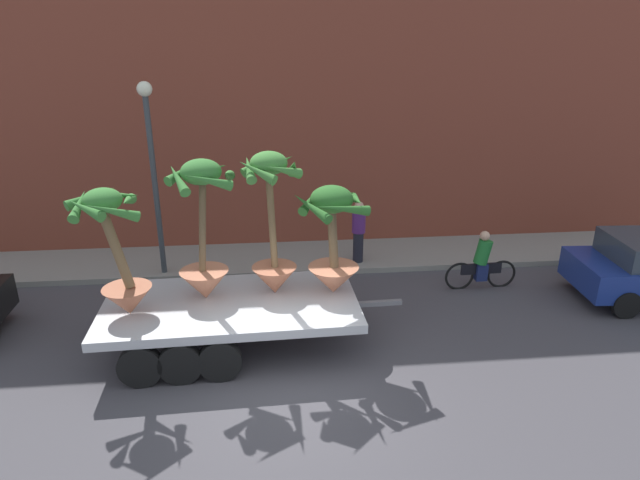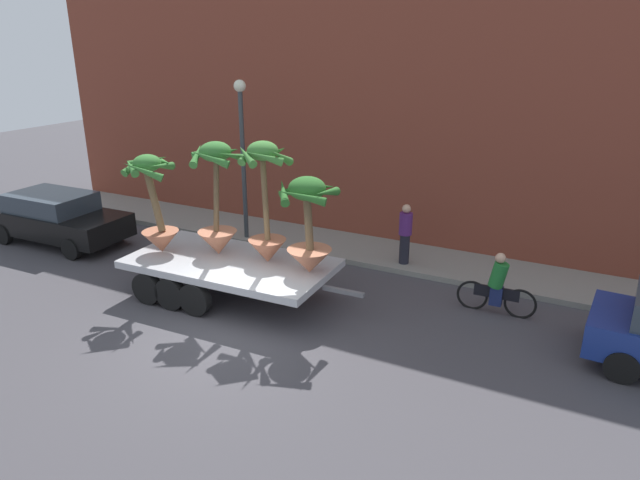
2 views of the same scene
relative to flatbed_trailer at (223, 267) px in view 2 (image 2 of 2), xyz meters
The scene contains 12 objects.
ground_plane 2.33m from the flatbed_trailer, 53.07° to the right, with size 60.00×60.00×0.00m, color #423F44.
sidewalk 4.59m from the flatbed_trailer, 73.06° to the left, with size 24.00×2.20×0.15m, color gray.
building_facade 6.96m from the flatbed_trailer, 77.66° to the left, with size 24.00×1.20×7.90m, color brown.
flatbed_trailer is the anchor object (origin of this frame).
potted_palm_rear 2.29m from the flatbed_trailer, 170.00° to the right, with size 1.44×1.49×2.48m.
potted_palm_middle 2.00m from the flatbed_trailer, 15.99° to the left, with size 1.28×1.28×2.95m.
potted_palm_front 1.58m from the flatbed_trailer, 137.65° to the left, with size 1.33×1.35×2.85m.
potted_palm_extra 2.67m from the flatbed_trailer, ahead, with size 1.53×1.45×2.27m.
cyclist 6.62m from the flatbed_trailer, 18.57° to the left, with size 1.84×0.35×1.54m.
trailing_car 7.01m from the flatbed_trailer, behind, with size 4.59×2.08×1.58m.
pedestrian_near_gate 5.09m from the flatbed_trailer, 47.43° to the left, with size 0.36×0.36×1.71m.
street_lamp 4.65m from the flatbed_trailer, 116.04° to the left, with size 0.36×0.36×4.83m.
Camera 2 is at (6.81, -8.75, 6.19)m, focal length 31.90 mm.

